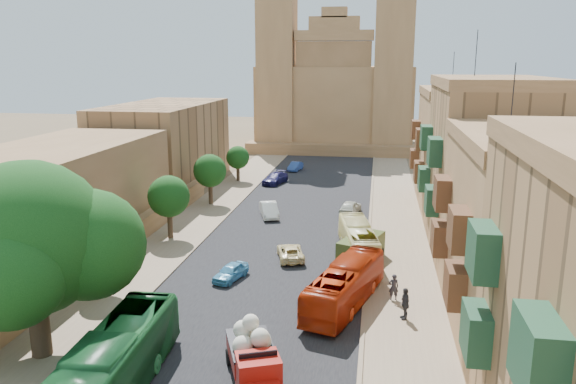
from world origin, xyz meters
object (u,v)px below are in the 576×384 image
(car_white_a, at_px, (269,210))
(street_tree_d, at_px, (238,158))
(pedestrian_c, at_px, (405,303))
(car_dkblue, at_px, (275,178))
(ficus_tree, at_px, (32,244))
(car_white_b, at_px, (350,207))
(olive_pickup, at_px, (361,250))
(car_cream, at_px, (290,252))
(church, at_px, (336,93))
(street_tree_a, at_px, (102,252))
(bus_green_north, at_px, (113,366))
(car_blue_b, at_px, (295,166))
(car_blue_a, at_px, (231,272))
(street_tree_c, at_px, (210,171))
(red_truck, at_px, (254,357))
(bus_red_east, at_px, (345,285))
(bus_cream_east, at_px, (358,240))
(pedestrian_a, at_px, (394,287))
(street_tree_b, at_px, (169,197))

(car_white_a, bearing_deg, street_tree_d, 95.72)
(pedestrian_c, bearing_deg, car_dkblue, -173.42)
(ficus_tree, bearing_deg, car_white_b, 64.59)
(street_tree_d, bearing_deg, olive_pickup, -58.84)
(street_tree_d, relative_size, car_cream, 1.12)
(car_white_a, bearing_deg, church, 68.16)
(street_tree_a, height_order, bus_green_north, street_tree_a)
(car_dkblue, relative_size, car_white_b, 1.16)
(car_blue_b, bearing_deg, car_blue_a, -79.23)
(street_tree_c, height_order, pedestrian_c, street_tree_c)
(red_truck, relative_size, bus_green_north, 0.51)
(red_truck, relative_size, car_white_b, 1.42)
(car_dkblue, relative_size, pedestrian_c, 2.41)
(bus_green_north, height_order, car_blue_b, bus_green_north)
(pedestrian_c, bearing_deg, car_white_b, 175.54)
(church, relative_size, bus_red_east, 3.74)
(bus_red_east, relative_size, car_white_b, 2.39)
(bus_cream_east, bearing_deg, church, -94.16)
(pedestrian_a, bearing_deg, church, -91.36)
(street_tree_b, distance_m, car_white_a, 11.13)
(street_tree_c, xyz_separation_m, street_tree_d, (0.00, 12.00, -0.60))
(car_dkblue, bearing_deg, car_white_a, -66.89)
(car_white_b, relative_size, pedestrian_a, 2.33)
(bus_cream_east, bearing_deg, car_white_b, -94.60)
(car_dkblue, bearing_deg, car_white_b, -37.02)
(ficus_tree, relative_size, red_truck, 1.79)
(car_blue_a, bearing_deg, car_blue_b, 108.75)
(red_truck, bearing_deg, street_tree_c, 110.12)
(bus_red_east, height_order, car_blue_a, bus_red_east)
(street_tree_c, xyz_separation_m, bus_red_east, (15.78, -23.47, -2.26))
(car_blue_b, bearing_deg, ficus_tree, -87.38)
(ficus_tree, height_order, pedestrian_c, ficus_tree)
(bus_red_east, relative_size, car_dkblue, 2.06)
(ficus_tree, bearing_deg, red_truck, -4.69)
(bus_green_north, distance_m, car_blue_b, 54.96)
(church, bearing_deg, bus_red_east, -85.00)
(church, height_order, car_cream, church)
(street_tree_c, distance_m, bus_green_north, 35.57)
(red_truck, relative_size, car_cream, 1.43)
(car_blue_a, distance_m, pedestrian_c, 12.57)
(street_tree_c, bearing_deg, bus_cream_east, -40.57)
(car_dkblue, distance_m, car_white_b, 16.21)
(street_tree_a, distance_m, car_blue_a, 8.72)
(car_blue_a, distance_m, car_blue_b, 40.40)
(ficus_tree, relative_size, car_blue_b, 2.82)
(car_white_a, relative_size, car_dkblue, 0.91)
(car_white_a, xyz_separation_m, car_white_b, (7.83, 2.31, -0.02))
(street_tree_c, relative_size, pedestrian_c, 2.75)
(bus_red_east, bearing_deg, pedestrian_c, 176.42)
(ficus_tree, xyz_separation_m, bus_cream_east, (15.64, 18.10, -4.83))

